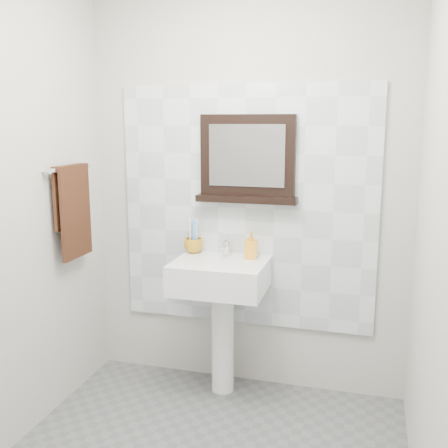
# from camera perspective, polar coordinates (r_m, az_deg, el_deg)

# --- Properties ---
(back_wall) EXTENTS (2.00, 0.01, 2.50)m
(back_wall) POSITION_cam_1_polar(r_m,az_deg,el_deg) (3.25, 2.46, 3.53)
(back_wall) COLOR #B8B5AF
(back_wall) RESTS_ON ground
(front_wall) EXTENTS (2.00, 0.01, 2.50)m
(front_wall) POSITION_cam_1_polar(r_m,az_deg,el_deg) (1.27, -21.60, -9.35)
(front_wall) COLOR #B8B5AF
(front_wall) RESTS_ON ground
(right_wall) EXTENTS (0.01, 2.20, 2.50)m
(right_wall) POSITION_cam_1_polar(r_m,az_deg,el_deg) (2.09, 22.54, -1.50)
(right_wall) COLOR #B8B5AF
(right_wall) RESTS_ON ground
(splashback) EXTENTS (1.60, 0.02, 1.50)m
(splashback) POSITION_cam_1_polar(r_m,az_deg,el_deg) (3.25, 2.39, 1.76)
(splashback) COLOR silver
(splashback) RESTS_ON back_wall
(pedestal_sink) EXTENTS (0.55, 0.44, 0.96)m
(pedestal_sink) POSITION_cam_1_polar(r_m,az_deg,el_deg) (3.19, -0.37, -7.20)
(pedestal_sink) COLOR white
(pedestal_sink) RESTS_ON ground
(toothbrush_cup) EXTENTS (0.15, 0.15, 0.09)m
(toothbrush_cup) POSITION_cam_1_polar(r_m,az_deg,el_deg) (3.32, -3.34, -2.35)
(toothbrush_cup) COLOR #C28416
(toothbrush_cup) RESTS_ON pedestal_sink
(toothbrushes) EXTENTS (0.05, 0.04, 0.21)m
(toothbrushes) POSITION_cam_1_polar(r_m,az_deg,el_deg) (3.30, -3.31, -1.06)
(toothbrushes) COLOR white
(toothbrushes) RESTS_ON toothbrush_cup
(soap_dispenser) EXTENTS (0.08, 0.08, 0.17)m
(soap_dispenser) POSITION_cam_1_polar(r_m,az_deg,el_deg) (3.17, 2.96, -2.28)
(soap_dispenser) COLOR orange
(soap_dispenser) RESTS_ON pedestal_sink
(framed_mirror) EXTENTS (0.62, 0.11, 0.53)m
(framed_mirror) POSITION_cam_1_polar(r_m,az_deg,el_deg) (3.19, 2.57, 6.86)
(framed_mirror) COLOR black
(framed_mirror) RESTS_ON back_wall
(towel_bar) EXTENTS (0.07, 0.40, 0.03)m
(towel_bar) POSITION_cam_1_polar(r_m,az_deg,el_deg) (3.18, -16.44, 5.84)
(towel_bar) COLOR silver
(towel_bar) RESTS_ON left_wall
(hand_towel) EXTENTS (0.06, 0.30, 0.55)m
(hand_towel) POSITION_cam_1_polar(r_m,az_deg,el_deg) (3.20, -16.13, 2.09)
(hand_towel) COLOR #32190E
(hand_towel) RESTS_ON towel_bar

